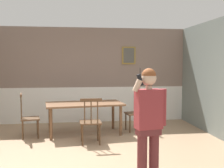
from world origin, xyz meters
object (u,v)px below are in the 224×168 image
(chair_at_table_head, at_px, (28,117))
(person_figure, at_px, (149,119))
(chair_near_window, at_px, (136,112))
(chair_by_doorway, at_px, (90,121))
(dining_table, at_px, (84,107))

(chair_at_table_head, height_order, person_figure, person_figure)
(chair_near_window, relative_size, chair_at_table_head, 0.98)
(chair_by_doorway, bearing_deg, chair_at_table_head, 151.62)
(chair_at_table_head, bearing_deg, chair_near_window, 86.63)
(chair_near_window, distance_m, chair_at_table_head, 2.57)
(dining_table, relative_size, chair_at_table_head, 1.87)
(chair_by_doorway, relative_size, person_figure, 0.61)
(person_figure, bearing_deg, chair_at_table_head, -62.26)
(dining_table, bearing_deg, chair_near_window, 6.88)
(dining_table, bearing_deg, chair_at_table_head, -173.03)
(chair_near_window, distance_m, person_figure, 3.04)
(dining_table, relative_size, chair_near_window, 1.90)
(dining_table, relative_size, person_figure, 1.17)
(chair_near_window, relative_size, chair_by_doorway, 1.01)
(person_figure, bearing_deg, dining_table, -84.31)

